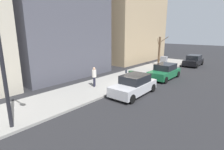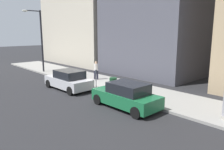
{
  "view_description": "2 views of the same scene",
  "coord_description": "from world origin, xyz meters",
  "px_view_note": "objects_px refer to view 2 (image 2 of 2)",
  "views": [
    {
      "loc": [
        -8.21,
        11.79,
        4.66
      ],
      "look_at": [
        0.59,
        1.44,
        1.32
      ],
      "focal_mm": 28.0,
      "sensor_mm": 36.0,
      "label": 1
    },
    {
      "loc": [
        -9.98,
        -13.44,
        4.37
      ],
      "look_at": [
        0.22,
        -2.39,
        1.43
      ],
      "focal_mm": 35.0,
      "sensor_mm": 36.0,
      "label": 2
    }
  ],
  "objects_px": {
    "parked_car_green": "(126,96)",
    "office_tower_right": "(101,4)",
    "trash_bin": "(113,84)",
    "pedestrian_near_meter": "(96,69)",
    "parked_car_silver": "(69,80)",
    "parking_meter": "(96,77)",
    "streetlamp": "(39,36)"
  },
  "relations": [
    {
      "from": "parked_car_green",
      "to": "office_tower_right",
      "type": "xyz_separation_m",
      "value": [
        13.0,
        17.83,
        7.9
      ]
    },
    {
      "from": "trash_bin",
      "to": "pedestrian_near_meter",
      "type": "relative_size",
      "value": 0.54
    },
    {
      "from": "parked_car_silver",
      "to": "trash_bin",
      "type": "distance_m",
      "value": 3.52
    },
    {
      "from": "parking_meter",
      "to": "pedestrian_near_meter",
      "type": "xyz_separation_m",
      "value": [
        1.74,
        2.17,
        0.11
      ]
    },
    {
      "from": "parked_car_silver",
      "to": "streetlamp",
      "type": "distance_m",
      "value": 8.86
    },
    {
      "from": "parked_car_green",
      "to": "pedestrian_near_meter",
      "type": "distance_m",
      "value": 7.57
    },
    {
      "from": "parked_car_silver",
      "to": "office_tower_right",
      "type": "xyz_separation_m",
      "value": [
        13.22,
        11.86,
        7.9
      ]
    },
    {
      "from": "parking_meter",
      "to": "pedestrian_near_meter",
      "type": "bearing_deg",
      "value": 51.35
    },
    {
      "from": "pedestrian_near_meter",
      "to": "parking_meter",
      "type": "bearing_deg",
      "value": -75.17
    },
    {
      "from": "streetlamp",
      "to": "office_tower_right",
      "type": "bearing_deg",
      "value": 17.85
    },
    {
      "from": "trash_bin",
      "to": "office_tower_right",
      "type": "xyz_separation_m",
      "value": [
        11.08,
        14.65,
        8.03
      ]
    },
    {
      "from": "trash_bin",
      "to": "office_tower_right",
      "type": "bearing_deg",
      "value": 52.89
    },
    {
      "from": "pedestrian_near_meter",
      "to": "office_tower_right",
      "type": "bearing_deg",
      "value": 101.77
    },
    {
      "from": "parking_meter",
      "to": "office_tower_right",
      "type": "xyz_separation_m",
      "value": [
        11.53,
        13.16,
        7.66
      ]
    },
    {
      "from": "parked_car_silver",
      "to": "pedestrian_near_meter",
      "type": "bearing_deg",
      "value": 12.74
    },
    {
      "from": "office_tower_right",
      "to": "pedestrian_near_meter",
      "type": "bearing_deg",
      "value": -131.71
    },
    {
      "from": "parked_car_green",
      "to": "pedestrian_near_meter",
      "type": "bearing_deg",
      "value": 64.85
    },
    {
      "from": "pedestrian_near_meter",
      "to": "parked_car_silver",
      "type": "bearing_deg",
      "value": -112.29
    },
    {
      "from": "parked_car_green",
      "to": "office_tower_right",
      "type": "distance_m",
      "value": 23.44
    },
    {
      "from": "parked_car_green",
      "to": "trash_bin",
      "type": "bearing_deg",
      "value": 58.9
    },
    {
      "from": "parked_car_green",
      "to": "parking_meter",
      "type": "distance_m",
      "value": 4.91
    },
    {
      "from": "parked_car_silver",
      "to": "parking_meter",
      "type": "relative_size",
      "value": 3.14
    },
    {
      "from": "streetlamp",
      "to": "pedestrian_near_meter",
      "type": "relative_size",
      "value": 3.92
    },
    {
      "from": "parked_car_green",
      "to": "office_tower_right",
      "type": "height_order",
      "value": "office_tower_right"
    },
    {
      "from": "office_tower_right",
      "to": "parking_meter",
      "type": "bearing_deg",
      "value": -131.23
    },
    {
      "from": "trash_bin",
      "to": "office_tower_right",
      "type": "distance_m",
      "value": 20.05
    },
    {
      "from": "parked_car_silver",
      "to": "parking_meter",
      "type": "height_order",
      "value": "parked_car_silver"
    },
    {
      "from": "parked_car_green",
      "to": "office_tower_right",
      "type": "bearing_deg",
      "value": 53.87
    },
    {
      "from": "parking_meter",
      "to": "pedestrian_near_meter",
      "type": "distance_m",
      "value": 2.79
    },
    {
      "from": "parked_car_green",
      "to": "parking_meter",
      "type": "relative_size",
      "value": 3.11
    },
    {
      "from": "streetlamp",
      "to": "trash_bin",
      "type": "height_order",
      "value": "streetlamp"
    },
    {
      "from": "parked_car_silver",
      "to": "trash_bin",
      "type": "bearing_deg",
      "value": -53.98
    }
  ]
}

